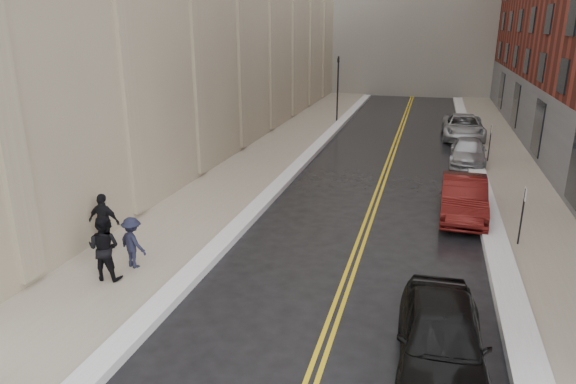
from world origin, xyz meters
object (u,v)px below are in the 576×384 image
Objects in this scene: car_maroon at (463,198)px; pedestrian_b at (133,242)px; pedestrian_a at (104,248)px; car_black at (441,338)px; car_silver_near at (468,152)px; car_silver_far at (463,127)px; pedestrian_c at (104,222)px.

pedestrian_b reaches higher than car_maroon.
pedestrian_a is 1.22× the size of pedestrian_b.
car_black reaches higher than car_silver_near.
car_silver_far is 27.26m from pedestrian_a.
car_black is 2.39× the size of pedestrian_a.
car_maroon reaches higher than car_silver_far.
car_black is at bearing -91.70° from car_silver_near.
pedestrian_b reaches higher than car_black.
car_silver_near is at bearing 86.88° from car_maroon.
car_silver_near is at bearing -91.13° from car_silver_far.
car_silver_far is 26.25m from pedestrian_b.
car_maroon is at bearing -93.41° from car_silver_far.
pedestrian_a reaches higher than car_maroon.
pedestrian_b is at bearing -141.33° from car_maroon.
car_silver_near is 20.12m from pedestrian_b.
car_black reaches higher than car_maroon.
car_silver_far is (0.02, 6.97, 0.13)m from car_silver_near.
pedestrian_a is (-11.32, -17.82, 0.48)m from car_silver_near.
pedestrian_a reaches higher than car_silver_far.
pedestrian_c is at bearing -119.85° from car_silver_far.
car_silver_far is at bearing -118.97° from pedestrian_a.
car_silver_far reaches higher than car_silver_near.
pedestrian_b is at bearing -120.00° from car_silver_near.
car_black is at bearing -94.46° from car_silver_far.
pedestrian_a reaches higher than pedestrian_c.
car_silver_far is (0.67, 15.93, -0.01)m from car_maroon.
car_black reaches higher than car_silver_far.
car_black is 9.87m from pedestrian_a.
pedestrian_c is (-12.60, -15.92, 0.46)m from car_silver_near.
pedestrian_c reaches higher than car_maroon.
car_silver_far is 3.52× the size of pedestrian_b.
pedestrian_b is at bearing 162.79° from car_black.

